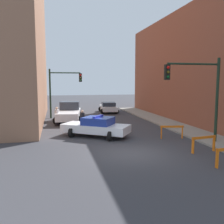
# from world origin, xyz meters

# --- Properties ---
(ground_plane) EXTENTS (120.00, 120.00, 0.00)m
(ground_plane) POSITION_xyz_m (0.00, 0.00, 0.00)
(ground_plane) COLOR #38383D
(traffic_light_near) EXTENTS (3.64, 0.35, 5.20)m
(traffic_light_near) POSITION_xyz_m (4.73, 1.05, 3.53)
(traffic_light_near) COLOR black
(traffic_light_near) RESTS_ON sidewalk_right
(traffic_light_far) EXTENTS (3.44, 0.35, 5.20)m
(traffic_light_far) POSITION_xyz_m (-3.30, 14.46, 3.40)
(traffic_light_far) COLOR black
(traffic_light_far) RESTS_ON ground_plane
(police_car) EXTENTS (4.92, 4.19, 1.52)m
(police_car) POSITION_xyz_m (-1.14, 4.57, 0.72)
(police_car) COLOR white
(police_car) RESTS_ON ground_plane
(white_truck) EXTENTS (3.11, 5.62, 1.90)m
(white_truck) POSITION_xyz_m (-2.60, 11.85, 0.91)
(white_truck) COLOR silver
(white_truck) RESTS_ON ground_plane
(parked_car_near) EXTENTS (2.50, 4.43, 1.31)m
(parked_car_near) POSITION_xyz_m (2.60, 17.96, 0.67)
(parked_car_near) COLOR silver
(parked_car_near) RESTS_ON ground_plane
(pedestrian_crossing) EXTENTS (0.48, 0.48, 1.66)m
(pedestrian_crossing) POSITION_xyz_m (-1.85, 6.90, 0.86)
(pedestrian_crossing) COLOR #474C66
(pedestrian_crossing) RESTS_ON ground_plane
(pedestrian_corner) EXTENTS (0.50, 0.50, 1.66)m
(pedestrian_corner) POSITION_xyz_m (-3.80, 9.84, 0.86)
(pedestrian_corner) COLOR black
(pedestrian_corner) RESTS_ON ground_plane
(barrier_mid) EXTENTS (1.59, 0.37, 0.90)m
(barrier_mid) POSITION_xyz_m (3.99, -0.64, 0.62)
(barrier_mid) COLOR orange
(barrier_mid) RESTS_ON ground_plane
(barrier_back) EXTENTS (1.58, 0.46, 0.90)m
(barrier_back) POSITION_xyz_m (3.80, 2.82, 0.62)
(barrier_back) COLOR orange
(barrier_back) RESTS_ON ground_plane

